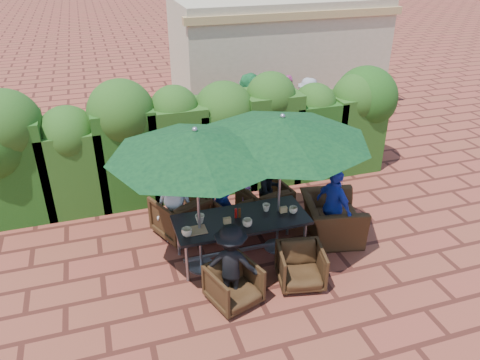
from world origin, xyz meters
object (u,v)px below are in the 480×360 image
object	(u,v)px
umbrella_right	(282,129)
chair_near_right	(301,265)
dining_table	(241,222)
chair_far_mid	(233,211)
chair_end_right	(332,212)
chair_near_left	(234,283)
chair_far_right	(266,201)
chair_far_left	(180,213)
umbrella_left	(195,143)

from	to	relation	value
umbrella_right	chair_near_right	size ratio (longest dim) A/B	3.94
dining_table	chair_far_mid	xyz separation A→B (m)	(0.11, 0.83, -0.30)
chair_far_mid	chair_end_right	size ratio (longest dim) A/B	0.67
chair_end_right	chair_near_left	bearing A→B (deg)	129.10
chair_near_right	chair_end_right	xyz separation A→B (m)	(1.06, 1.02, 0.14)
chair_end_right	chair_far_right	bearing A→B (deg)	59.09
chair_near_left	chair_near_right	bearing A→B (deg)	-13.95
dining_table	chair_end_right	size ratio (longest dim) A/B	1.95
chair_far_left	chair_end_right	xyz separation A→B (m)	(2.55, -0.88, 0.06)
chair_far_right	chair_end_right	world-z (taller)	chair_end_right
chair_far_mid	chair_near_right	world-z (taller)	chair_far_mid
umbrella_left	chair_near_right	size ratio (longest dim) A/B	3.68
umbrella_right	chair_end_right	bearing A→B (deg)	2.42
umbrella_right	dining_table	bearing A→B (deg)	-176.47
chair_near_left	chair_far_right	bearing A→B (deg)	39.18
dining_table	chair_near_left	xyz separation A→B (m)	(-0.44, -1.02, -0.32)
umbrella_right	chair_far_mid	xyz separation A→B (m)	(-0.56, 0.79, -1.84)
umbrella_left	chair_near_left	size ratio (longest dim) A/B	3.72
umbrella_left	chair_far_right	world-z (taller)	umbrella_left
chair_far_right	chair_near_right	distance (m)	1.88
chair_far_left	chair_near_left	size ratio (longest dim) A/B	1.23
umbrella_left	chair_near_left	world-z (taller)	umbrella_left
umbrella_left	chair_far_right	size ratio (longest dim) A/B	3.25
dining_table	umbrella_left	bearing A→B (deg)	-173.67
umbrella_left	chair_far_mid	size ratio (longest dim) A/B	3.44
umbrella_right	chair_far_left	world-z (taller)	umbrella_right
dining_table	chair_near_right	distance (m)	1.19
chair_far_right	dining_table	bearing A→B (deg)	39.92
dining_table	chair_end_right	xyz separation A→B (m)	(1.72, 0.09, -0.19)
dining_table	chair_end_right	distance (m)	1.73
umbrella_right	chair_far_mid	world-z (taller)	umbrella_right
chair_far_left	chair_far_right	bearing A→B (deg)	155.53
umbrella_left	umbrella_right	size ratio (longest dim) A/B	0.93
chair_far_mid	chair_far_left	bearing A→B (deg)	-27.97
chair_far_left	chair_near_left	xyz separation A→B (m)	(0.39, -1.99, -0.08)
umbrella_right	chair_near_left	size ratio (longest dim) A/B	3.98
chair_far_mid	chair_near_left	xyz separation A→B (m)	(-0.55, -1.85, -0.03)
umbrella_right	chair_near_left	distance (m)	2.41
umbrella_right	chair_near_right	world-z (taller)	umbrella_right
chair_near_right	chair_end_right	world-z (taller)	chair_end_right
umbrella_left	chair_end_right	xyz separation A→B (m)	(2.43, 0.16, -1.72)
chair_far_mid	chair_end_right	xyz separation A→B (m)	(1.61, -0.74, 0.11)
chair_near_right	chair_near_left	bearing A→B (deg)	-164.11
chair_near_left	chair_end_right	world-z (taller)	chair_end_right
dining_table	chair_far_left	size ratio (longest dim) A/B	2.55
chair_near_right	chair_far_right	bearing A→B (deg)	97.15
dining_table	chair_far_mid	bearing A→B (deg)	82.38
umbrella_left	umbrella_right	bearing A→B (deg)	4.98
dining_table	chair_far_mid	world-z (taller)	chair_far_mid
chair_near_right	chair_end_right	size ratio (longest dim) A/B	0.63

